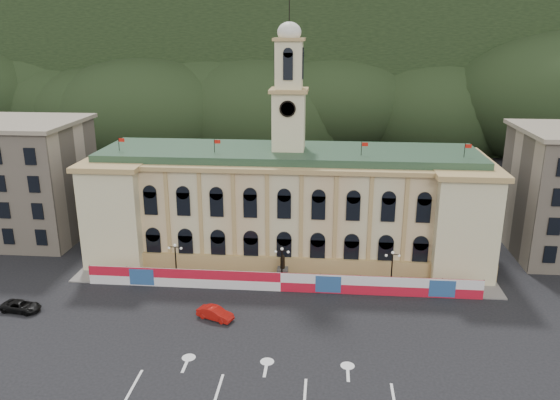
# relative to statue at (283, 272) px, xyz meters

# --- Properties ---
(ground) EXTENTS (260.00, 260.00, 0.00)m
(ground) POSITION_rel_statue_xyz_m (0.00, -18.00, -1.19)
(ground) COLOR black
(ground) RESTS_ON ground
(lane_markings) EXTENTS (26.00, 10.00, 0.02)m
(lane_markings) POSITION_rel_statue_xyz_m (0.00, -23.00, -1.18)
(lane_markings) COLOR white
(lane_markings) RESTS_ON ground
(hill_ridge) EXTENTS (230.00, 80.00, 64.00)m
(hill_ridge) POSITION_rel_statue_xyz_m (0.03, 103.99, 18.30)
(hill_ridge) COLOR black
(hill_ridge) RESTS_ON ground
(city_hall) EXTENTS (56.20, 17.60, 37.10)m
(city_hall) POSITION_rel_statue_xyz_m (0.00, 9.63, 6.66)
(city_hall) COLOR beige
(city_hall) RESTS_ON ground
(side_building_left) EXTENTS (21.00, 17.00, 18.60)m
(side_building_left) POSITION_rel_statue_xyz_m (-43.00, 12.93, 8.14)
(side_building_left) COLOR tan
(side_building_left) RESTS_ON ground
(hoarding_fence) EXTENTS (50.00, 0.44, 2.50)m
(hoarding_fence) POSITION_rel_statue_xyz_m (0.06, -2.93, 0.06)
(hoarding_fence) COLOR red
(hoarding_fence) RESTS_ON ground
(pavement) EXTENTS (56.00, 5.50, 0.16)m
(pavement) POSITION_rel_statue_xyz_m (0.00, -0.25, -1.11)
(pavement) COLOR slate
(pavement) RESTS_ON ground
(statue) EXTENTS (1.40, 1.40, 3.72)m
(statue) POSITION_rel_statue_xyz_m (0.00, 0.00, 0.00)
(statue) COLOR #595651
(statue) RESTS_ON ground
(lamp_left) EXTENTS (1.96, 0.44, 5.15)m
(lamp_left) POSITION_rel_statue_xyz_m (-14.00, -1.00, 1.89)
(lamp_left) COLOR black
(lamp_left) RESTS_ON ground
(lamp_center) EXTENTS (1.96, 0.44, 5.15)m
(lamp_center) POSITION_rel_statue_xyz_m (0.00, -1.00, 1.89)
(lamp_center) COLOR black
(lamp_center) RESTS_ON ground
(lamp_right) EXTENTS (1.96, 0.44, 5.15)m
(lamp_right) POSITION_rel_statue_xyz_m (14.00, -1.00, 1.89)
(lamp_right) COLOR black
(lamp_right) RESTS_ON ground
(red_sedan) EXTENTS (4.57, 5.41, 1.43)m
(red_sedan) POSITION_rel_statue_xyz_m (-6.86, -10.65, -0.47)
(red_sedan) COLOR #AB120C
(red_sedan) RESTS_ON ground
(black_suv) EXTENTS (3.37, 5.24, 1.30)m
(black_suv) POSITION_rel_statue_xyz_m (-30.00, -10.87, -0.54)
(black_suv) COLOR black
(black_suv) RESTS_ON ground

